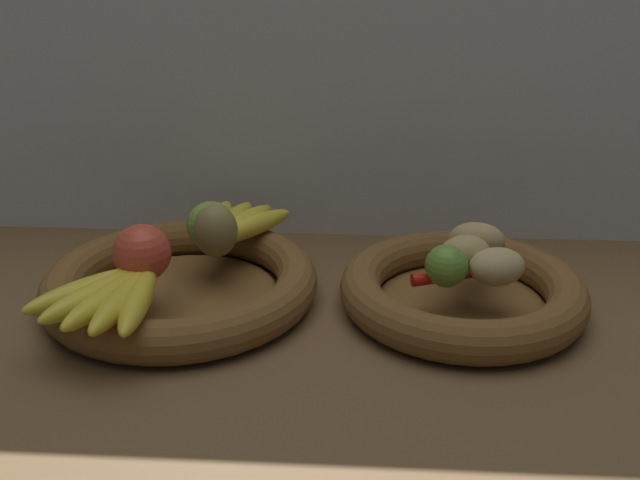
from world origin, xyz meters
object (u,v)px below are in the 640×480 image
(apple_red_front, at_px, (142,253))
(banana_bunch_front, at_px, (113,295))
(fruit_bowl_right, at_px, (462,291))
(banana_bunch_back, at_px, (234,224))
(potato_small, at_px, (497,267))
(apple_green_back, at_px, (211,225))
(pear_brown, at_px, (216,230))
(fruit_bowl_left, at_px, (181,283))
(lime_near, at_px, (446,266))
(chili_pepper, at_px, (459,276))
(potato_large, at_px, (465,254))
(potato_back, at_px, (477,240))

(apple_red_front, xyz_separation_m, banana_bunch_front, (-0.01, -0.07, -0.02))
(fruit_bowl_right, height_order, banana_bunch_back, banana_bunch_back)
(apple_red_front, xyz_separation_m, potato_small, (0.45, 0.01, -0.01))
(apple_green_back, xyz_separation_m, pear_brown, (0.01, -0.03, 0.00))
(fruit_bowl_left, xyz_separation_m, pear_brown, (0.04, 0.03, 0.07))
(apple_green_back, height_order, lime_near, apple_green_back)
(fruit_bowl_right, relative_size, banana_bunch_back, 1.87)
(apple_red_front, height_order, chili_pepper, apple_red_front)
(fruit_bowl_left, bearing_deg, apple_red_front, -124.78)
(banana_bunch_front, distance_m, lime_near, 0.41)
(apple_green_back, height_order, potato_large, apple_green_back)
(apple_green_back, height_order, apple_red_front, apple_red_front)
(banana_bunch_back, xyz_separation_m, potato_large, (0.32, -0.11, 0.01))
(fruit_bowl_left, height_order, banana_bunch_front, banana_bunch_front)
(potato_small, xyz_separation_m, potato_large, (-0.04, 0.04, 0.00))
(chili_pepper, bearing_deg, banana_bunch_front, 178.72)
(fruit_bowl_right, xyz_separation_m, potato_small, (0.04, -0.04, 0.05))
(potato_large, xyz_separation_m, lime_near, (-0.03, -0.04, 0.00))
(chili_pepper, bearing_deg, fruit_bowl_left, 161.54)
(banana_bunch_back, bearing_deg, potato_large, -18.95)
(potato_small, relative_size, chili_pepper, 0.58)
(pear_brown, bearing_deg, fruit_bowl_right, -5.25)
(potato_small, bearing_deg, banana_bunch_front, -169.38)
(apple_red_front, bearing_deg, chili_pepper, 2.19)
(apple_red_front, xyz_separation_m, chili_pepper, (0.40, 0.02, -0.03))
(fruit_bowl_right, height_order, pear_brown, pear_brown)
(apple_green_back, height_order, banana_bunch_back, apple_green_back)
(fruit_bowl_left, height_order, potato_large, potato_large)
(banana_bunch_front, bearing_deg, banana_bunch_back, 65.87)
(potato_large, xyz_separation_m, chili_pepper, (-0.01, -0.03, -0.02))
(chili_pepper, bearing_deg, potato_back, 54.95)
(banana_bunch_front, height_order, potato_large, potato_large)
(apple_green_back, bearing_deg, pear_brown, -65.89)
(lime_near, bearing_deg, apple_red_front, -179.15)
(apple_red_front, xyz_separation_m, banana_bunch_back, (0.09, 0.16, -0.02))
(pear_brown, distance_m, potato_back, 0.36)
(banana_bunch_back, distance_m, potato_back, 0.35)
(potato_back, distance_m, lime_near, 0.10)
(chili_pepper, bearing_deg, apple_green_back, 151.66)
(fruit_bowl_left, relative_size, potato_back, 4.88)
(pear_brown, distance_m, chili_pepper, 0.33)
(fruit_bowl_left, distance_m, potato_large, 0.38)
(banana_bunch_front, height_order, lime_near, lime_near)
(lime_near, relative_size, chili_pepper, 0.44)
(fruit_bowl_left, distance_m, banana_bunch_front, 0.14)
(banana_bunch_back, distance_m, lime_near, 0.33)
(apple_green_back, bearing_deg, banana_bunch_back, 67.50)
(apple_green_back, bearing_deg, chili_pepper, -15.01)
(banana_bunch_back, distance_m, chili_pepper, 0.34)
(potato_back, bearing_deg, lime_near, -118.98)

